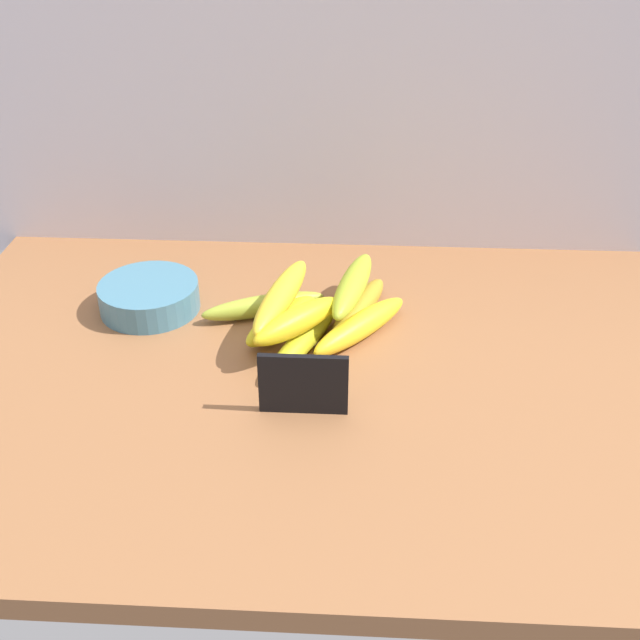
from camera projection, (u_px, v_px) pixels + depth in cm
name	position (u px, v px, depth cm)	size (l,w,h in cm)	color
counter_top	(308.00, 380.00, 104.33)	(110.00, 76.00, 3.00)	brown
back_wall	(323.00, 55.00, 119.42)	(130.00, 2.00, 70.00)	silver
chalkboard_sign	(306.00, 386.00, 94.29)	(11.00, 1.80, 8.40)	black
fruit_bowl	(149.00, 296.00, 116.00)	(14.92, 14.92, 4.31)	teal
banana_0	(282.00, 321.00, 110.57)	(15.07, 3.95, 3.95)	yellow
banana_1	(303.00, 340.00, 106.88)	(19.73, 3.22, 3.22)	gold
banana_2	(360.00, 326.00, 109.60)	(19.18, 3.74, 3.74)	yellow
banana_3	(359.00, 308.00, 113.83)	(17.89, 3.62, 3.62)	#B28D25
banana_4	(264.00, 306.00, 114.68)	(18.76, 3.27, 3.27)	#9FAF34
banana_5	(353.00, 285.00, 112.09)	(19.00, 3.76, 3.76)	#9FB42A
banana_6	(281.00, 296.00, 108.92)	(20.79, 3.74, 3.74)	yellow
banana_7	(297.00, 321.00, 104.69)	(15.42, 3.75, 3.75)	yellow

